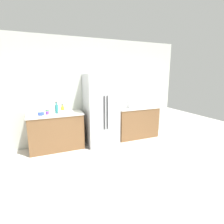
# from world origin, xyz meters

# --- Properties ---
(ground_plane) EXTENTS (11.14, 11.14, 0.00)m
(ground_plane) POSITION_xyz_m (0.00, 0.00, 0.00)
(ground_plane) COLOR beige
(kitchen_back_panel) EXTENTS (5.57, 0.10, 2.82)m
(kitchen_back_panel) POSITION_xyz_m (0.00, 2.03, 1.41)
(kitchen_back_panel) COLOR silver
(kitchen_back_panel) RESTS_ON ground_plane
(counter_left) EXTENTS (1.32, 0.60, 0.93)m
(counter_left) POSITION_xyz_m (-0.93, 1.68, 0.47)
(counter_left) COLOR brown
(counter_left) RESTS_ON ground_plane
(counter_right) EXTENTS (1.28, 0.60, 0.93)m
(counter_right) POSITION_xyz_m (1.39, 1.68, 0.47)
(counter_right) COLOR brown
(counter_right) RESTS_ON ground_plane
(refrigerator) EXTENTS (0.82, 0.74, 1.88)m
(refrigerator) POSITION_xyz_m (0.24, 1.60, 0.94)
(refrigerator) COLOR #B2B5BA
(refrigerator) RESTS_ON ground_plane
(toaster) EXTENTS (0.24, 0.15, 0.18)m
(toaster) POSITION_xyz_m (1.17, 1.61, 1.02)
(toaster) COLOR silver
(toaster) RESTS_ON counter_right
(bottle_a) EXTENTS (0.08, 0.08, 0.28)m
(bottle_a) POSITION_xyz_m (-0.88, 1.70, 1.04)
(bottle_a) COLOR teal
(bottle_a) RESTS_ON counter_left
(bottle_b) EXTENTS (0.08, 0.08, 0.21)m
(bottle_b) POSITION_xyz_m (-0.74, 1.72, 1.01)
(bottle_b) COLOR yellow
(bottle_b) RESTS_ON counter_left
(cup_a) EXTENTS (0.08, 0.08, 0.08)m
(cup_a) POSITION_xyz_m (-1.10, 1.77, 0.97)
(cup_a) COLOR green
(cup_a) RESTS_ON counter_left
(cup_b) EXTENTS (0.08, 0.08, 0.08)m
(cup_b) POSITION_xyz_m (-1.11, 1.64, 0.97)
(cup_b) COLOR purple
(cup_b) RESTS_ON counter_left
(bowl_a) EXTENTS (0.14, 0.14, 0.07)m
(bowl_a) POSITION_xyz_m (-1.25, 1.62, 0.96)
(bowl_a) COLOR blue
(bowl_a) RESTS_ON counter_left
(bowl_b) EXTENTS (0.17, 0.17, 0.07)m
(bowl_b) POSITION_xyz_m (-0.79, 1.57, 0.96)
(bowl_b) COLOR white
(bowl_b) RESTS_ON counter_left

